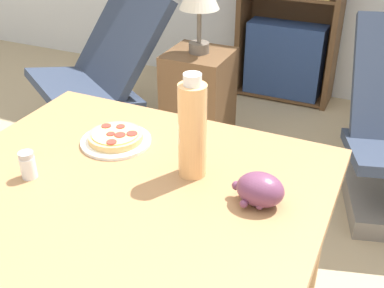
{
  "coord_description": "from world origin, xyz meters",
  "views": [
    {
      "loc": [
        0.6,
        -0.8,
        1.5
      ],
      "look_at": [
        0.12,
        0.25,
        0.83
      ],
      "focal_mm": 45.0,
      "sensor_mm": 36.0,
      "label": 1
    }
  ],
  "objects_px": {
    "salt_shaker": "(29,164)",
    "grape_bunch": "(259,190)",
    "pizza_on_plate": "(116,138)",
    "lounge_chair_near": "(100,94)",
    "bookshelf": "(291,4)",
    "drink_bottle": "(192,129)",
    "side_table": "(199,104)"
  },
  "relations": [
    {
      "from": "salt_shaker",
      "to": "side_table",
      "type": "xyz_separation_m",
      "value": [
        -0.15,
        1.47,
        -0.49
      ]
    },
    {
      "from": "salt_shaker",
      "to": "bookshelf",
      "type": "relative_size",
      "value": 0.05
    },
    {
      "from": "side_table",
      "to": "drink_bottle",
      "type": "bearing_deg",
      "value": -66.95
    },
    {
      "from": "lounge_chair_near",
      "to": "bookshelf",
      "type": "bearing_deg",
      "value": 84.51
    },
    {
      "from": "side_table",
      "to": "grape_bunch",
      "type": "bearing_deg",
      "value": -60.65
    },
    {
      "from": "pizza_on_plate",
      "to": "bookshelf",
      "type": "xyz_separation_m",
      "value": [
        -0.02,
        2.21,
        -0.1
      ]
    },
    {
      "from": "pizza_on_plate",
      "to": "lounge_chair_near",
      "type": "bearing_deg",
      "value": 127.74
    },
    {
      "from": "drink_bottle",
      "to": "lounge_chair_near",
      "type": "height_order",
      "value": "drink_bottle"
    },
    {
      "from": "grape_bunch",
      "to": "side_table",
      "type": "distance_m",
      "value": 1.61
    },
    {
      "from": "salt_shaker",
      "to": "drink_bottle",
      "type": "bearing_deg",
      "value": 26.37
    },
    {
      "from": "salt_shaker",
      "to": "side_table",
      "type": "distance_m",
      "value": 1.56
    },
    {
      "from": "pizza_on_plate",
      "to": "salt_shaker",
      "type": "distance_m",
      "value": 0.28
    },
    {
      "from": "side_table",
      "to": "salt_shaker",
      "type": "bearing_deg",
      "value": -84.13
    },
    {
      "from": "drink_bottle",
      "to": "bookshelf",
      "type": "distance_m",
      "value": 2.29
    },
    {
      "from": "salt_shaker",
      "to": "side_table",
      "type": "height_order",
      "value": "salt_shaker"
    },
    {
      "from": "pizza_on_plate",
      "to": "lounge_chair_near",
      "type": "distance_m",
      "value": 1.53
    },
    {
      "from": "lounge_chair_near",
      "to": "side_table",
      "type": "xyz_separation_m",
      "value": [
        0.62,
        0.08,
        0.02
      ]
    },
    {
      "from": "pizza_on_plate",
      "to": "salt_shaker",
      "type": "relative_size",
      "value": 2.76
    },
    {
      "from": "drink_bottle",
      "to": "side_table",
      "type": "relative_size",
      "value": 0.47
    },
    {
      "from": "lounge_chair_near",
      "to": "side_table",
      "type": "bearing_deg",
      "value": 40.76
    },
    {
      "from": "grape_bunch",
      "to": "lounge_chair_near",
      "type": "bearing_deg",
      "value": 137.53
    },
    {
      "from": "salt_shaker",
      "to": "grape_bunch",
      "type": "bearing_deg",
      "value": 13.12
    },
    {
      "from": "grape_bunch",
      "to": "side_table",
      "type": "xyz_separation_m",
      "value": [
        -0.75,
        1.34,
        -0.5
      ]
    },
    {
      "from": "grape_bunch",
      "to": "drink_bottle",
      "type": "distance_m",
      "value": 0.23
    },
    {
      "from": "grape_bunch",
      "to": "drink_bottle",
      "type": "height_order",
      "value": "drink_bottle"
    },
    {
      "from": "side_table",
      "to": "lounge_chair_near",
      "type": "bearing_deg",
      "value": -173.08
    },
    {
      "from": "lounge_chair_near",
      "to": "grape_bunch",
      "type": "bearing_deg",
      "value": -8.63
    },
    {
      "from": "drink_bottle",
      "to": "bookshelf",
      "type": "height_order",
      "value": "bookshelf"
    },
    {
      "from": "pizza_on_plate",
      "to": "lounge_chair_near",
      "type": "xyz_separation_m",
      "value": [
        -0.89,
        1.15,
        -0.49
      ]
    },
    {
      "from": "salt_shaker",
      "to": "bookshelf",
      "type": "xyz_separation_m",
      "value": [
        0.09,
        2.46,
        -0.12
      ]
    },
    {
      "from": "salt_shaker",
      "to": "lounge_chair_near",
      "type": "relative_size",
      "value": 0.08
    },
    {
      "from": "grape_bunch",
      "to": "lounge_chair_near",
      "type": "relative_size",
      "value": 0.13
    }
  ]
}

